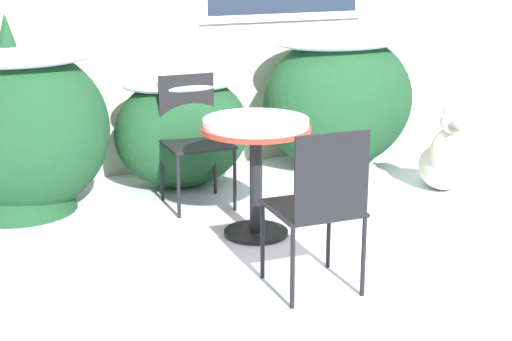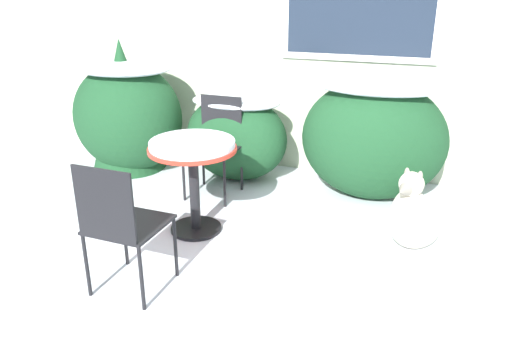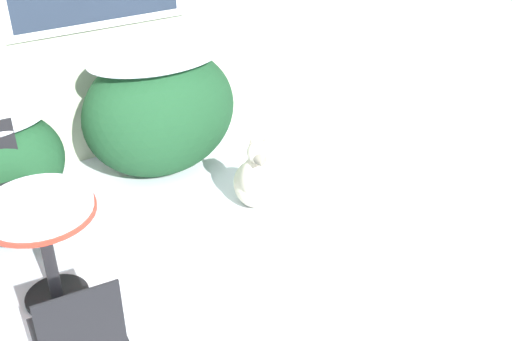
# 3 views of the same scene
# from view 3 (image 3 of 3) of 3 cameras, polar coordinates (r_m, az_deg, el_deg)

# --- Properties ---
(ground_plane) EXTENTS (16.00, 16.00, 0.00)m
(ground_plane) POSITION_cam_3_polar(r_m,az_deg,el_deg) (4.10, -8.52, -13.30)
(ground_plane) COLOR silver
(house_wall) EXTENTS (8.00, 0.10, 2.72)m
(house_wall) POSITION_cam_3_polar(r_m,az_deg,el_deg) (5.28, -18.77, 13.65)
(house_wall) COLOR #B2BC9E
(house_wall) RESTS_ON ground_plane
(shrub_right) EXTENTS (1.28, 0.84, 1.09)m
(shrub_right) POSITION_cam_3_polar(r_m,az_deg,el_deg) (5.27, -8.55, 5.45)
(shrub_right) COLOR #194223
(shrub_right) RESTS_ON ground_plane
(patio_table) EXTENTS (0.67, 0.67, 0.75)m
(patio_table) POSITION_cam_3_polar(r_m,az_deg,el_deg) (4.05, -18.55, -4.35)
(patio_table) COLOR black
(patio_table) RESTS_ON ground_plane
(patio_chair_far_side) EXTENTS (0.45, 0.45, 0.89)m
(patio_chair_far_side) POSITION_cam_3_polar(r_m,az_deg,el_deg) (3.41, -15.34, -14.05)
(patio_chair_far_side) COLOR black
(patio_chair_far_side) RESTS_ON ground_plane
(dog) EXTENTS (0.50, 0.65, 0.65)m
(dog) POSITION_cam_3_polar(r_m,az_deg,el_deg) (4.92, 0.07, -0.82)
(dog) COLOR beige
(dog) RESTS_ON ground_plane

